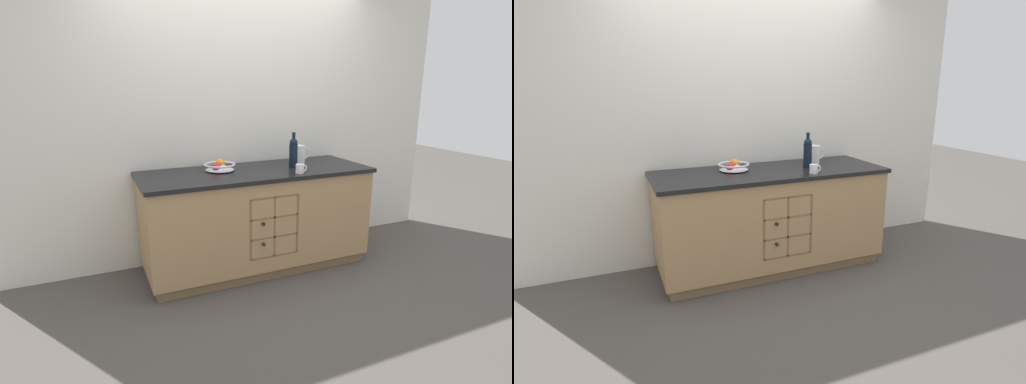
% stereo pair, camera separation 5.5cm
% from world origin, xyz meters
% --- Properties ---
extents(ground_plane, '(14.00, 14.00, 0.00)m').
position_xyz_m(ground_plane, '(0.00, 0.00, 0.00)').
color(ground_plane, '#4C4742').
extents(back_wall, '(4.40, 0.06, 2.55)m').
position_xyz_m(back_wall, '(0.00, 0.42, 1.27)').
color(back_wall, silver).
rests_on(back_wall, ground_plane).
extents(kitchen_island, '(2.01, 0.74, 0.90)m').
position_xyz_m(kitchen_island, '(-0.00, -0.00, 0.45)').
color(kitchen_island, brown).
rests_on(kitchen_island, ground_plane).
extents(fruit_bowl, '(0.27, 0.27, 0.09)m').
position_xyz_m(fruit_bowl, '(-0.30, 0.10, 0.94)').
color(fruit_bowl, silver).
rests_on(fruit_bowl, kitchen_island).
extents(white_pitcher, '(0.16, 0.11, 0.17)m').
position_xyz_m(white_pitcher, '(0.50, 0.12, 0.99)').
color(white_pitcher, white).
rests_on(white_pitcher, kitchen_island).
extents(ceramic_mug, '(0.10, 0.07, 0.08)m').
position_xyz_m(ceramic_mug, '(0.29, -0.26, 0.94)').
color(ceramic_mug, white).
rests_on(ceramic_mug, kitchen_island).
extents(standing_wine_bottle, '(0.08, 0.08, 0.31)m').
position_xyz_m(standing_wine_bottle, '(0.35, -0.03, 1.04)').
color(standing_wine_bottle, black).
rests_on(standing_wine_bottle, kitchen_island).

